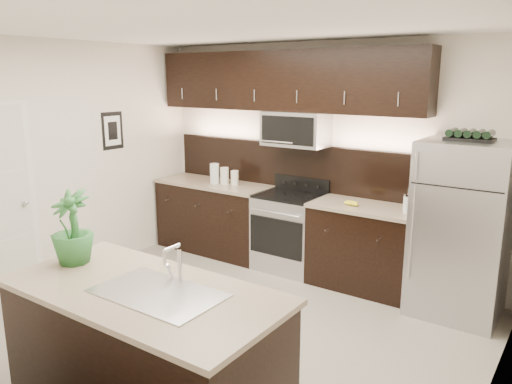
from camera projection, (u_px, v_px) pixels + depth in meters
The scene contains 12 objects.
ground at pixel (218, 329), 4.65m from camera, with size 4.50×4.50×0.00m, color gray.
room_walls at pixel (202, 148), 4.30m from camera, with size 4.52×4.02×2.71m.
counter_run at pixel (275, 229), 6.15m from camera, with size 3.51×0.65×0.94m.
upper_fixtures at pixel (285, 90), 5.87m from camera, with size 3.49×0.40×1.66m.
island at pixel (145, 352), 3.39m from camera, with size 1.96×0.96×0.94m.
sink_faucet at pixel (159, 291), 3.21m from camera, with size 0.84×0.50×0.28m.
refrigerator at pixel (461, 229), 4.81m from camera, with size 0.83×0.75×1.72m, color #B2B2B7.
wine_rack at pixel (470, 136), 4.60m from camera, with size 0.42×0.26×0.10m.
plant at pixel (72, 227), 3.67m from camera, with size 0.31×0.31×0.55m, color #28642B.
canisters at pixel (222, 175), 6.44m from camera, with size 0.38×0.18×0.26m.
french_press at pixel (407, 204), 5.08m from camera, with size 0.09×0.09×0.26m.
bananas at pixel (348, 202), 5.42m from camera, with size 0.16×0.13×0.05m, color yellow.
Camera 1 is at (2.71, -3.28, 2.30)m, focal length 35.00 mm.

